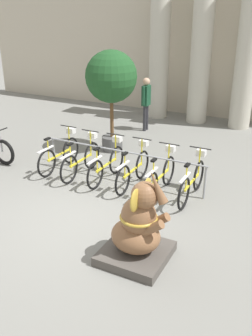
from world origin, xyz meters
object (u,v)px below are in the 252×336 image
object	(u,v)px
potted_tree	(111,80)
bicycle_1	(82,159)
bicycle_5	(192,181)
elephant_statue	(138,229)
bicycle_2	(107,164)
person_pedestrian	(146,99)
bicycle_0	(60,154)
bicycle_3	(134,169)
bicycle_4	(161,176)

from	to	relation	value
potted_tree	bicycle_1	bearing A→B (deg)	-84.39
bicycle_5	elephant_statue	world-z (taller)	elephant_statue
bicycle_2	person_pedestrian	distance (m)	4.13
bicycle_5	person_pedestrian	world-z (taller)	person_pedestrian
bicycle_0	bicycle_3	world-z (taller)	same
bicycle_2	bicycle_5	distance (m)	2.08
person_pedestrian	bicycle_1	bearing A→B (deg)	-88.32
bicycle_1	bicycle_5	xyz separation A→B (m)	(2.78, 0.05, 0.00)
bicycle_1	person_pedestrian	xyz separation A→B (m)	(-0.12, 4.03, 0.64)
potted_tree	bicycle_5	bearing A→B (deg)	-31.30
person_pedestrian	potted_tree	world-z (taller)	potted_tree
bicycle_3	elephant_statue	size ratio (longest dim) A/B	1.03
bicycle_1	bicycle_4	world-z (taller)	same
bicycle_2	bicycle_3	xyz separation A→B (m)	(0.69, 0.01, 0.00)
bicycle_0	bicycle_4	xyz separation A→B (m)	(2.78, -0.07, 0.00)
bicycle_3	person_pedestrian	distance (m)	4.31
bicycle_0	bicycle_3	size ratio (longest dim) A/B	1.00
bicycle_1	bicycle_4	xyz separation A→B (m)	(2.08, -0.01, 0.00)
bicycle_4	person_pedestrian	distance (m)	4.64
elephant_statue	potted_tree	world-z (taller)	potted_tree
bicycle_2	potted_tree	xyz separation A→B (m)	(-0.88, 1.82, 1.59)
elephant_statue	bicycle_5	bearing A→B (deg)	87.26
bicycle_0	bicycle_1	bearing A→B (deg)	-5.27
bicycle_2	bicycle_3	bearing A→B (deg)	1.07
bicycle_1	bicycle_2	size ratio (longest dim) A/B	1.00
bicycle_0	bicycle_3	bearing A→B (deg)	-0.57
bicycle_3	potted_tree	world-z (taller)	potted_tree
bicycle_3	bicycle_4	world-z (taller)	same
bicycle_2	elephant_statue	distance (m)	3.12
bicycle_0	bicycle_1	size ratio (longest dim) A/B	1.00
bicycle_1	person_pedestrian	world-z (taller)	person_pedestrian
bicycle_2	bicycle_4	xyz separation A→B (m)	(1.39, -0.04, 0.00)
bicycle_2	person_pedestrian	size ratio (longest dim) A/B	0.97
bicycle_3	bicycle_5	size ratio (longest dim) A/B	1.00
bicycle_1	bicycle_5	distance (m)	2.78
elephant_statue	bicycle_1	bearing A→B (deg)	137.99
bicycle_2	potted_tree	size ratio (longest dim) A/B	0.60
bicycle_3	person_pedestrian	world-z (taller)	person_pedestrian
bicycle_4	elephant_statue	world-z (taller)	elephant_statue
bicycle_4	bicycle_5	bearing A→B (deg)	4.92
bicycle_1	bicycle_3	world-z (taller)	same
bicycle_5	potted_tree	distance (m)	3.81
bicycle_3	bicycle_4	distance (m)	0.70
bicycle_1	bicycle_5	world-z (taller)	same
bicycle_4	bicycle_3	bearing A→B (deg)	175.90
potted_tree	bicycle_2	bearing A→B (deg)	-64.32
bicycle_0	bicycle_1	world-z (taller)	same
bicycle_5	person_pedestrian	bearing A→B (deg)	126.04
bicycle_3	bicycle_5	bearing A→B (deg)	0.41
bicycle_5	elephant_statue	size ratio (longest dim) A/B	1.03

